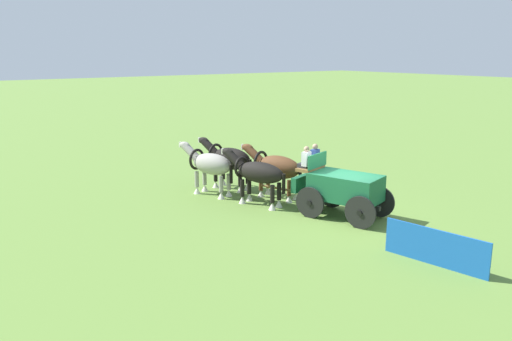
{
  "coord_description": "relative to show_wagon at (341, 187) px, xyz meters",
  "views": [
    {
      "loc": [
        -13.17,
        13.65,
        6.17
      ],
      "look_at": [
        4.16,
        1.16,
        1.2
      ],
      "focal_mm": 36.01,
      "sensor_mm": 36.0,
      "label": 1
    }
  ],
  "objects": [
    {
      "name": "draft_horse_lead_off",
      "position": [
        5.96,
        1.21,
        0.21
      ],
      "size": [
        3.05,
        1.57,
        2.24
      ],
      "color": "black",
      "rests_on": "ground"
    },
    {
      "name": "sponsor_banner",
      "position": [
        -4.92,
        1.03,
        -0.61
      ],
      "size": [
        3.16,
        0.6,
        1.1
      ],
      "primitive_type": "cube",
      "rotation": [
        0.0,
        0.0,
        0.17
      ],
      "color": "#1959B2",
      "rests_on": "ground"
    },
    {
      "name": "ground_plane",
      "position": [
        -0.17,
        -0.05,
        -1.16
      ],
      "size": [
        220.0,
        220.0,
        0.0
      ],
      "primitive_type": "plane",
      "color": "olive"
    },
    {
      "name": "draft_horse_rear_near",
      "position": [
        3.11,
        1.67,
        0.16
      ],
      "size": [
        3.12,
        1.48,
        2.19
      ],
      "color": "black",
      "rests_on": "ground"
    },
    {
      "name": "draft_horse_rear_off",
      "position": [
        3.49,
        0.42,
        0.17
      ],
      "size": [
        3.05,
        1.56,
        2.19
      ],
      "color": "brown",
      "rests_on": "ground"
    },
    {
      "name": "draft_horse_lead_near",
      "position": [
        5.58,
        2.45,
        0.18
      ],
      "size": [
        2.99,
        1.49,
        2.21
      ],
      "color": "#9E998E",
      "rests_on": "ground"
    },
    {
      "name": "show_wagon",
      "position": [
        0.0,
        0.0,
        0.0
      ],
      "size": [
        5.55,
        2.67,
        2.63
      ],
      "color": "#195B38",
      "rests_on": "ground"
    }
  ]
}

